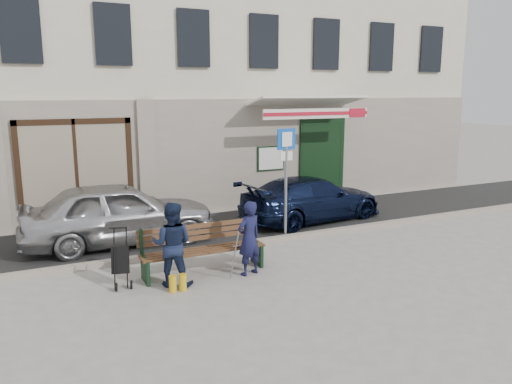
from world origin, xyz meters
TOP-DOWN VIEW (x-y plane):
  - ground at (0.00, 0.00)m, footprint 80.00×80.00m
  - asphalt_lane at (0.00, 3.10)m, footprint 60.00×3.20m
  - curb at (0.00, 1.50)m, footprint 60.00×0.18m
  - building at (0.01, 8.45)m, footprint 20.00×8.27m
  - car_silver at (-2.54, 2.90)m, footprint 4.26×1.73m
  - car_navy at (2.52, 2.87)m, footprint 4.25×2.16m
  - parking_sign at (1.06, 1.67)m, footprint 0.48×0.09m
  - bench at (-1.49, 0.34)m, footprint 2.40×1.17m
  - man at (-0.69, -0.11)m, footprint 0.60×0.48m
  - woman at (-2.14, -0.01)m, footprint 0.93×0.86m
  - stroller at (-2.99, 0.33)m, footprint 0.36×0.47m

SIDE VIEW (x-z plane):
  - ground at x=0.00m, z-range 0.00..0.00m
  - asphalt_lane at x=0.00m, z-range 0.00..0.01m
  - curb at x=0.00m, z-range 0.00..0.12m
  - bench at x=-1.49m, z-range -0.03..0.95m
  - stroller at x=-2.99m, z-range -0.06..0.99m
  - car_navy at x=2.52m, z-range 0.00..1.18m
  - man at x=-0.69m, z-range 0.00..1.42m
  - car_silver at x=-2.54m, z-range 0.00..1.45m
  - woman at x=-2.14m, z-range 0.00..1.52m
  - parking_sign at x=1.06m, z-range 0.43..3.02m
  - building at x=0.01m, z-range -0.03..9.97m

